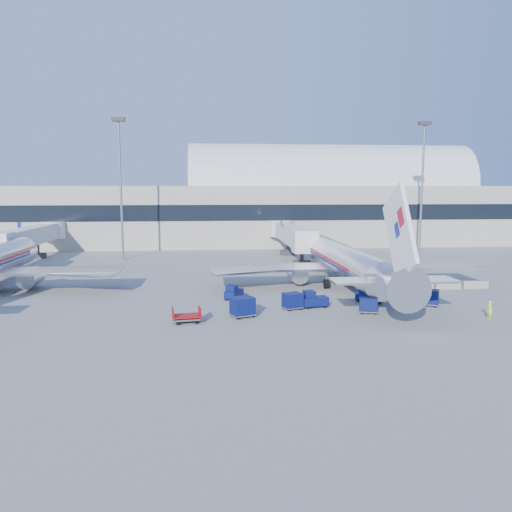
{
  "coord_description": "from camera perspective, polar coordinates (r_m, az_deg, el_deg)",
  "views": [
    {
      "loc": [
        -6.07,
        -52.12,
        11.43
      ],
      "look_at": [
        -0.54,
        6.0,
        3.57
      ],
      "focal_mm": 35.0,
      "sensor_mm": 36.0,
      "label": 1
    }
  ],
  "objects": [
    {
      "name": "cart_train_a",
      "position": [
        47.97,
        4.2,
        -5.11
      ],
      "size": [
        2.16,
        1.9,
        1.58
      ],
      "rotation": [
        0.0,
        0.0,
        0.35
      ],
      "color": "#091147",
      "rests_on": "ground"
    },
    {
      "name": "terminal",
      "position": [
        108.42,
        -9.46,
        5.5
      ],
      "size": [
        170.0,
        28.15,
        21.0
      ],
      "color": "#B2AA9E",
      "rests_on": "ground"
    },
    {
      "name": "jetbridge_mid",
      "position": [
        87.96,
        -24.22,
        2.1
      ],
      "size": [
        4.4,
        27.5,
        6.25
      ],
      "color": "silver",
      "rests_on": "ground"
    },
    {
      "name": "cart_train_c",
      "position": [
        45.0,
        -1.55,
        -5.79
      ],
      "size": [
        2.49,
        2.22,
        1.81
      ],
      "rotation": [
        0.0,
        0.0,
        0.39
      ],
      "color": "#091147",
      "rests_on": "ground"
    },
    {
      "name": "barrier_mid",
      "position": [
        61.64,
        21.07,
        -3.12
      ],
      "size": [
        3.0,
        0.55,
        0.9
      ],
      "primitive_type": "cube",
      "color": "#9E9E96",
      "rests_on": "ground"
    },
    {
      "name": "mast_east",
      "position": [
        89.76,
        18.53,
        9.42
      ],
      "size": [
        2.0,
        1.2,
        22.6
      ],
      "color": "slate",
      "rests_on": "ground"
    },
    {
      "name": "barrier_far",
      "position": [
        63.17,
        23.75,
        -3.0
      ],
      "size": [
        3.0,
        0.55,
        0.9
      ],
      "primitive_type": "cube",
      "color": "#9E9E96",
      "rests_on": "ground"
    },
    {
      "name": "ground",
      "position": [
        53.71,
        1.19,
        -4.63
      ],
      "size": [
        260.0,
        260.0,
        0.0
      ],
      "primitive_type": "plane",
      "color": "gray",
      "rests_on": "ground"
    },
    {
      "name": "jetbridge_near",
      "position": [
        84.38,
        3.92,
        2.55
      ],
      "size": [
        4.4,
        27.5,
        6.25
      ],
      "color": "silver",
      "rests_on": "ground"
    },
    {
      "name": "tug_lead",
      "position": [
        48.99,
        6.58,
        -4.97
      ],
      "size": [
        2.73,
        1.68,
        1.67
      ],
      "rotation": [
        0.0,
        0.0,
        0.17
      ],
      "color": "#091147",
      "rests_on": "ground"
    },
    {
      "name": "cart_solo_far",
      "position": [
        52.16,
        19.2,
        -4.47
      ],
      "size": [
        2.27,
        2.12,
        1.6
      ],
      "rotation": [
        0.0,
        0.0,
        -0.53
      ],
      "color": "#091147",
      "rests_on": "ground"
    },
    {
      "name": "tug_right",
      "position": [
        51.9,
        12.72,
        -4.39
      ],
      "size": [
        2.52,
        2.82,
        1.66
      ],
      "rotation": [
        0.0,
        0.0,
        -0.95
      ],
      "color": "#091147",
      "rests_on": "ground"
    },
    {
      "name": "airliner_main",
      "position": [
        59.47,
        10.3,
        -0.68
      ],
      "size": [
        32.0,
        37.26,
        12.07
      ],
      "color": "silver",
      "rests_on": "ground"
    },
    {
      "name": "cart_solo_near",
      "position": [
        47.59,
        12.72,
        -5.45
      ],
      "size": [
        1.95,
        1.66,
        1.49
      ],
      "rotation": [
        0.0,
        0.0,
        -0.25
      ],
      "color": "#091147",
      "rests_on": "ground"
    },
    {
      "name": "cart_train_b",
      "position": [
        45.88,
        -1.48,
        -5.68
      ],
      "size": [
        2.14,
        1.87,
        1.59
      ],
      "rotation": [
        0.0,
        0.0,
        0.32
      ],
      "color": "#091147",
      "rests_on": "ground"
    },
    {
      "name": "barrier_near",
      "position": [
        60.24,
        18.25,
        -3.23
      ],
      "size": [
        3.0,
        0.55,
        0.9
      ],
      "primitive_type": "cube",
      "color": "#9E9E96",
      "rests_on": "ground"
    },
    {
      "name": "mast_west",
      "position": [
        83.36,
        -15.27,
        9.71
      ],
      "size": [
        2.0,
        1.2,
        22.6
      ],
      "color": "slate",
      "rests_on": "ground"
    },
    {
      "name": "ramp_worker",
      "position": [
        49.02,
        25.16,
        -5.59
      ],
      "size": [
        0.45,
        0.63,
        1.62
      ],
      "primitive_type": "imported",
      "rotation": [
        0.0,
        0.0,
        1.67
      ],
      "color": "#AFEF19",
      "rests_on": "ground"
    },
    {
      "name": "tug_left",
      "position": [
        52.21,
        -2.6,
        -4.2
      ],
      "size": [
        2.18,
        2.65,
        1.55
      ],
      "rotation": [
        0.0,
        0.0,
        1.07
      ],
      "color": "#091147",
      "rests_on": "ground"
    },
    {
      "name": "cart_open_red",
      "position": [
        43.68,
        -7.91,
        -6.95
      ],
      "size": [
        2.66,
        2.06,
        0.65
      ],
      "rotation": [
        0.0,
        0.0,
        0.16
      ],
      "color": "slate",
      "rests_on": "ground"
    }
  ]
}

